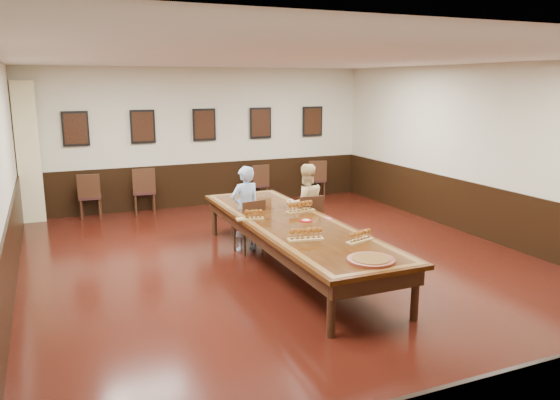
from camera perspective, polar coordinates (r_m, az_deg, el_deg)
name	(u,v)px	position (r m, az deg, el deg)	size (l,w,h in m)	color
floor	(293,269)	(8.65, 1.32, -7.21)	(8.00, 10.00, 0.02)	black
ceiling	(294,58)	(8.16, 1.43, 14.64)	(8.00, 10.00, 0.02)	white
wall_back	(204,137)	(12.94, -7.97, 6.50)	(8.00, 0.02, 3.20)	beige
wall_right	(496,154)	(10.56, 21.64, 4.48)	(0.02, 10.00, 3.20)	beige
chair_man	(248,225)	(9.36, -3.33, -2.67)	(0.43, 0.47, 0.93)	black
chair_woman	(307,220)	(9.73, 2.89, -2.07)	(0.44, 0.48, 0.93)	black
spare_chair_a	(90,195)	(12.38, -19.23, 0.47)	(0.46, 0.50, 0.98)	black
spare_chair_b	(144,190)	(12.48, -14.04, 1.01)	(0.48, 0.53, 1.03)	black
spare_chair_c	(257,184)	(13.13, -2.44, 1.72)	(0.44, 0.48, 0.95)	black
spare_chair_d	(316,179)	(13.77, 3.74, 2.24)	(0.45, 0.49, 0.96)	black
person_man	(245,209)	(9.37, -3.65, -0.91)	(0.54, 0.35, 1.48)	#5081C9
person_woman	(306,204)	(9.76, 2.70, -0.44)	(0.72, 0.56, 1.45)	beige
pink_phone	(328,218)	(8.65, 5.05, -1.93)	(0.07, 0.15, 0.01)	#EC4E6F
curtain	(28,153)	(12.32, -24.81, 4.50)	(0.45, 0.18, 2.90)	beige
wainscoting	(293,238)	(8.49, 1.34, -3.96)	(8.00, 10.00, 1.00)	black
conference_table	(293,231)	(8.46, 1.34, -3.23)	(1.40, 5.00, 0.76)	black
posters	(204,125)	(12.84, -7.92, 7.80)	(6.14, 0.04, 0.74)	black
flight_a	(251,215)	(8.57, -3.02, -1.57)	(0.45, 0.21, 0.16)	#A48244
flight_b	(301,207)	(9.05, 2.16, -0.74)	(0.51, 0.22, 0.19)	#A48244
flight_c	(305,234)	(7.45, 2.68, -3.61)	(0.51, 0.23, 0.18)	#A48244
flight_d	(360,236)	(7.46, 8.36, -3.79)	(0.45, 0.25, 0.16)	#A48244
red_plate_grp	(306,221)	(8.48, 2.74, -2.17)	(0.20, 0.20, 0.03)	#B00B13
carved_platter	(371,260)	(6.69, 9.48, -6.20)	(0.73, 0.73, 0.05)	#571C11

